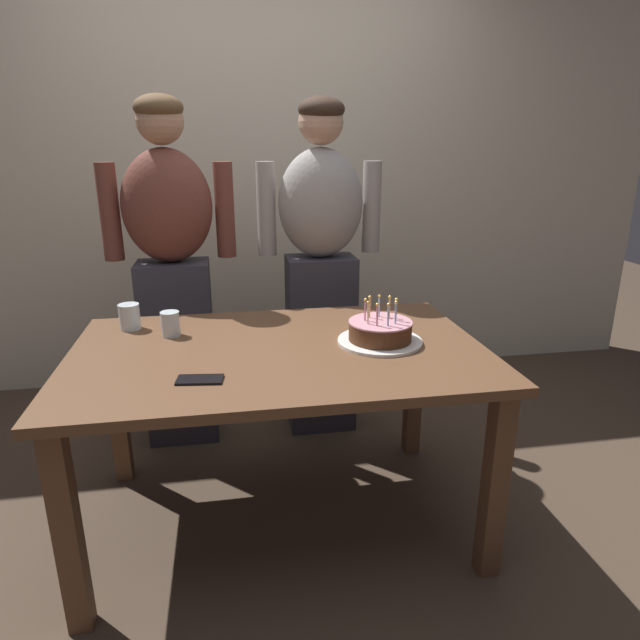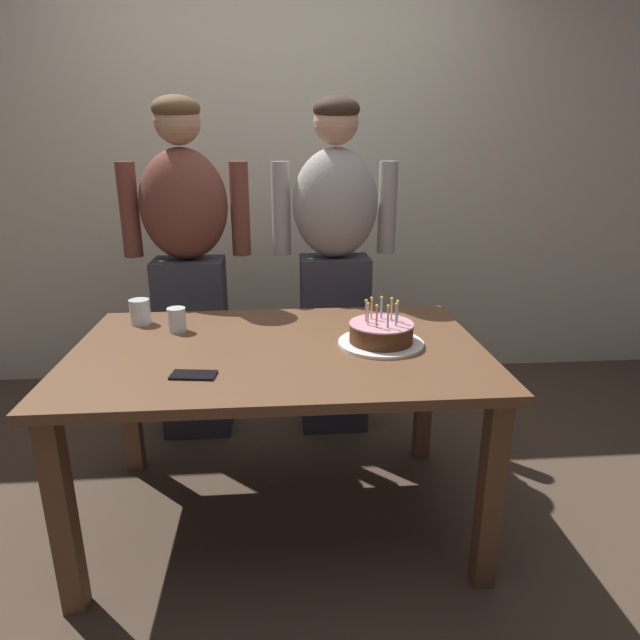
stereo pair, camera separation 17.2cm
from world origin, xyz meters
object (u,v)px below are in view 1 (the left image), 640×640
cell_phone (200,380)px  person_man_bearded (173,271)px  water_glass_far (130,317)px  person_woman_cardigan (321,266)px  water_glass_near (170,324)px  birthday_cake (380,333)px

cell_phone → person_man_bearded: bearing=106.1°
water_glass_far → person_woman_cardigan: 0.97m
water_glass_near → cell_phone: bearing=-74.7°
person_man_bearded → person_woman_cardigan: bearing=-180.0°
person_man_bearded → cell_phone: bearing=98.7°
cell_phone → person_woman_cardigan: size_ratio=0.09×
water_glass_near → water_glass_far: 0.20m
water_glass_near → cell_phone: size_ratio=0.67×
person_man_bearded → water_glass_near: bearing=93.0°
water_glass_near → person_woman_cardigan: (0.69, 0.55, 0.09)m
birthday_cake → water_glass_far: (-0.95, 0.33, 0.01)m
water_glass_near → person_man_bearded: person_man_bearded is taller
water_glass_near → birthday_cake: bearing=-15.5°
birthday_cake → water_glass_near: 0.81m
person_man_bearded → birthday_cake: bearing=136.5°
birthday_cake → person_woman_cardigan: bearing=96.8°
birthday_cake → water_glass_near: birthday_cake is taller
birthday_cake → water_glass_near: bearing=164.5°
water_glass_near → cell_phone: 0.47m
water_glass_far → person_woman_cardigan: (0.86, 0.44, 0.08)m
birthday_cake → water_glass_far: size_ratio=3.07×
birthday_cake → person_woman_cardigan: person_woman_cardigan is taller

